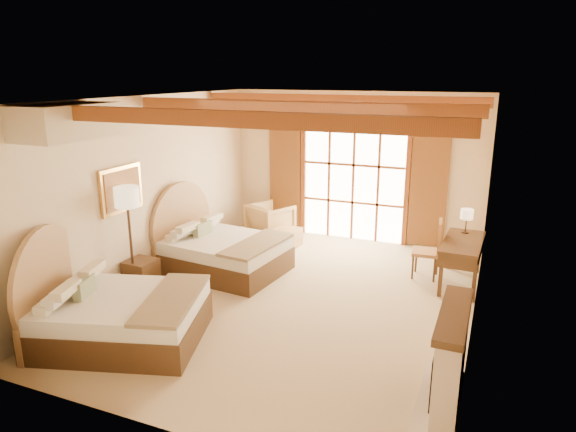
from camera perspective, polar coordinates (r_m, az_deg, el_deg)
The scene contains 19 objects.
floor at distance 8.52m, azimuth 0.68°, elevation -9.10°, with size 7.00×7.00×0.00m, color #C7AF87.
wall_back at distance 11.24m, azimuth 7.40°, elevation 5.44°, with size 5.50×5.50×0.00m, color beige.
wall_left at distance 9.33m, azimuth -15.19°, elevation 2.93°, with size 7.00×7.00×0.00m, color beige.
wall_right at distance 7.45m, azimuth 20.76°, elevation -0.70°, with size 7.00×7.00×0.00m, color beige.
ceiling at distance 7.74m, azimuth 0.76°, elevation 12.94°, with size 7.00×7.00×0.00m, color #AF753A.
ceiling_beams at distance 7.75m, azimuth 0.75°, elevation 12.05°, with size 5.39×4.60×0.18m, color brown, non-canonical shape.
french_doors at distance 11.25m, azimuth 7.25°, elevation 3.64°, with size 3.95×0.08×2.60m.
fireplace at distance 6.02m, azimuth 17.39°, elevation -15.63°, with size 0.46×1.40×1.16m.
painting at distance 8.70m, azimuth -17.99°, elevation 2.83°, with size 0.06×0.95×0.75m.
canopy_valance at distance 7.42m, azimuth -23.22°, elevation 9.64°, with size 0.70×1.40×0.45m, color beige.
bed_near at distance 7.56m, azimuth -18.95°, elevation -9.83°, with size 2.56×2.15×1.40m.
bed_far at distance 9.61m, azimuth -7.86°, elevation -3.62°, with size 2.26×1.80×1.39m.
nightstand at distance 9.00m, azimuth -15.97°, elevation -6.43°, with size 0.46×0.46×0.56m, color #4A2C16.
floor_lamp at distance 8.52m, azimuth -17.41°, elevation 1.30°, with size 0.39×0.39×1.84m.
armchair at distance 11.37m, azimuth -1.99°, elevation -0.58°, with size 0.83×0.86×0.78m, color tan.
ottoman at distance 10.89m, azimuth -0.17°, elevation -2.41°, with size 0.53×0.53×0.38m, color #A47A4E.
desk at distance 9.40m, azimuth 18.69°, elevation -4.74°, with size 0.68×1.49×0.79m.
desk_chair at distance 9.56m, azimuth 15.18°, elevation -4.70°, with size 0.51×0.51×1.07m.
desk_lamp at distance 9.67m, azimuth 19.26°, elevation 0.11°, with size 0.22×0.22×0.44m.
Camera 1 is at (2.87, -7.18, 3.57)m, focal length 32.00 mm.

